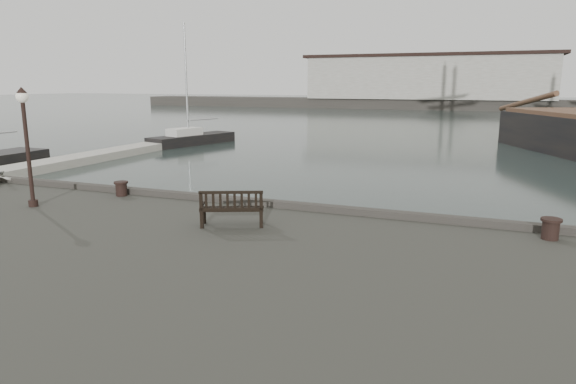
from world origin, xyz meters
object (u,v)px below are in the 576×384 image
at_px(bench, 232,215).
at_px(yacht_d, 192,141).
at_px(bollard_left, 121,189).
at_px(lamp_post, 26,131).
at_px(bollard_right, 551,229).

relative_size(bench, yacht_d, 0.16).
bearing_deg(bollard_left, lamp_post, -124.23).
bearing_deg(yacht_d, bench, -40.24).
bearing_deg(lamp_post, bench, 2.29).
distance_m(bollard_left, yacht_d, 27.43).
bearing_deg(yacht_d, bollard_right, -28.82).
bearing_deg(bench, bollard_left, 136.27).
xyz_separation_m(bollard_left, yacht_d, (-12.58, 24.32, -1.55)).
height_order(lamp_post, yacht_d, yacht_d).
distance_m(bollard_left, lamp_post, 3.16).
distance_m(lamp_post, yacht_d, 28.87).
height_order(bollard_left, lamp_post, lamp_post).
bearing_deg(bollard_left, yacht_d, 117.35).
xyz_separation_m(bench, lamp_post, (-6.23, -0.25, 1.86)).
relative_size(bollard_left, lamp_post, 0.13).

